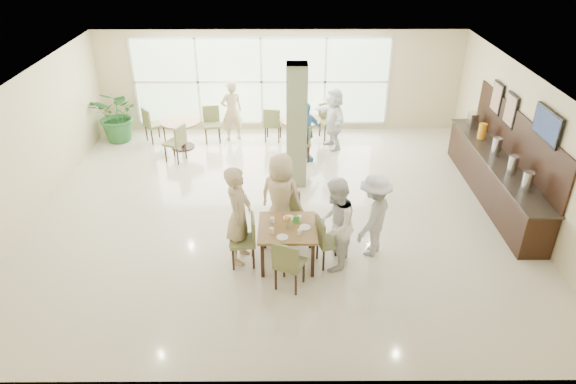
{
  "coord_description": "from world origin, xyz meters",
  "views": [
    {
      "loc": [
        0.16,
        -9.32,
        5.66
      ],
      "look_at": [
        0.2,
        -1.2,
        1.1
      ],
      "focal_mm": 32.0,
      "sensor_mm": 36.0,
      "label": 1
    }
  ],
  "objects_px": {
    "teen_right": "(335,225)",
    "adult_a": "(305,132)",
    "teen_left": "(239,215)",
    "teen_far": "(281,197)",
    "main_table": "(288,231)",
    "buffet_counter": "(495,175)",
    "round_table_left": "(181,128)",
    "adult_b": "(333,119)",
    "adult_standing": "(232,111)",
    "potted_plant": "(118,115)",
    "round_table_right": "(300,125)",
    "teen_standing": "(374,215)"
  },
  "relations": [
    {
      "from": "potted_plant",
      "to": "adult_standing",
      "type": "height_order",
      "value": "adult_standing"
    },
    {
      "from": "round_table_left",
      "to": "round_table_right",
      "type": "xyz_separation_m",
      "value": [
        3.13,
        0.11,
        0.01
      ]
    },
    {
      "from": "round_table_left",
      "to": "teen_right",
      "type": "xyz_separation_m",
      "value": [
        3.59,
        -5.15,
        0.3
      ]
    },
    {
      "from": "main_table",
      "to": "adult_a",
      "type": "bearing_deg",
      "value": 83.99
    },
    {
      "from": "teen_far",
      "to": "main_table",
      "type": "bearing_deg",
      "value": 122.94
    },
    {
      "from": "teen_right",
      "to": "buffet_counter",
      "type": "bearing_deg",
      "value": 139.1
    },
    {
      "from": "main_table",
      "to": "adult_standing",
      "type": "distance_m",
      "value": 5.76
    },
    {
      "from": "potted_plant",
      "to": "teen_left",
      "type": "height_order",
      "value": "teen_left"
    },
    {
      "from": "teen_right",
      "to": "potted_plant",
      "type": "bearing_deg",
      "value": -120.79
    },
    {
      "from": "round_table_left",
      "to": "adult_b",
      "type": "xyz_separation_m",
      "value": [
        3.98,
        -0.0,
        0.25
      ]
    },
    {
      "from": "round_table_right",
      "to": "teen_standing",
      "type": "height_order",
      "value": "teen_standing"
    },
    {
      "from": "adult_standing",
      "to": "teen_far",
      "type": "bearing_deg",
      "value": 82.45
    },
    {
      "from": "round_table_right",
      "to": "adult_b",
      "type": "distance_m",
      "value": 0.89
    },
    {
      "from": "buffet_counter",
      "to": "adult_b",
      "type": "bearing_deg",
      "value": 140.57
    },
    {
      "from": "teen_far",
      "to": "adult_standing",
      "type": "distance_m",
      "value": 4.94
    },
    {
      "from": "round_table_left",
      "to": "potted_plant",
      "type": "distance_m",
      "value": 1.82
    },
    {
      "from": "round_table_left",
      "to": "teen_standing",
      "type": "height_order",
      "value": "teen_standing"
    },
    {
      "from": "main_table",
      "to": "round_table_right",
      "type": "height_order",
      "value": "same"
    },
    {
      "from": "potted_plant",
      "to": "adult_standing",
      "type": "xyz_separation_m",
      "value": [
        3.05,
        0.04,
        0.1
      ]
    },
    {
      "from": "buffet_counter",
      "to": "teen_standing",
      "type": "relative_size",
      "value": 2.93
    },
    {
      "from": "teen_far",
      "to": "teen_right",
      "type": "distance_m",
      "value": 1.31
    },
    {
      "from": "adult_a",
      "to": "adult_standing",
      "type": "distance_m",
      "value": 2.34
    },
    {
      "from": "buffet_counter",
      "to": "teen_standing",
      "type": "distance_m",
      "value": 3.61
    },
    {
      "from": "adult_a",
      "to": "adult_b",
      "type": "relative_size",
      "value": 0.94
    },
    {
      "from": "potted_plant",
      "to": "adult_b",
      "type": "height_order",
      "value": "adult_b"
    },
    {
      "from": "buffet_counter",
      "to": "teen_left",
      "type": "height_order",
      "value": "buffet_counter"
    },
    {
      "from": "round_table_left",
      "to": "adult_b",
      "type": "distance_m",
      "value": 3.99
    },
    {
      "from": "round_table_right",
      "to": "adult_a",
      "type": "bearing_deg",
      "value": -84.52
    },
    {
      "from": "teen_right",
      "to": "adult_a",
      "type": "xyz_separation_m",
      "value": [
        -0.37,
        4.34,
        -0.1
      ]
    },
    {
      "from": "teen_right",
      "to": "adult_b",
      "type": "bearing_deg",
      "value": -168.67
    },
    {
      "from": "teen_left",
      "to": "teen_far",
      "type": "xyz_separation_m",
      "value": [
        0.73,
        0.7,
        -0.05
      ]
    },
    {
      "from": "potted_plant",
      "to": "teen_left",
      "type": "distance_m",
      "value": 6.54
    },
    {
      "from": "round_table_left",
      "to": "adult_b",
      "type": "relative_size",
      "value": 0.65
    },
    {
      "from": "main_table",
      "to": "round_table_right",
      "type": "xyz_separation_m",
      "value": [
        0.36,
        5.15,
        -0.09
      ]
    },
    {
      "from": "round_table_right",
      "to": "main_table",
      "type": "bearing_deg",
      "value": -93.97
    },
    {
      "from": "adult_a",
      "to": "round_table_left",
      "type": "bearing_deg",
      "value": 141.06
    },
    {
      "from": "adult_b",
      "to": "adult_standing",
      "type": "relative_size",
      "value": 0.98
    },
    {
      "from": "potted_plant",
      "to": "teen_right",
      "type": "relative_size",
      "value": 0.84
    },
    {
      "from": "teen_right",
      "to": "round_table_right",
      "type": "bearing_deg",
      "value": -159.27
    },
    {
      "from": "round_table_left",
      "to": "teen_left",
      "type": "height_order",
      "value": "teen_left"
    },
    {
      "from": "round_table_right",
      "to": "teen_far",
      "type": "distance_m",
      "value": 4.38
    },
    {
      "from": "round_table_left",
      "to": "teen_left",
      "type": "xyz_separation_m",
      "value": [
        1.92,
        -4.93,
        0.36
      ]
    },
    {
      "from": "adult_a",
      "to": "adult_b",
      "type": "distance_m",
      "value": 1.11
    },
    {
      "from": "teen_left",
      "to": "adult_a",
      "type": "height_order",
      "value": "teen_left"
    },
    {
      "from": "buffet_counter",
      "to": "teen_left",
      "type": "relative_size",
      "value": 2.54
    },
    {
      "from": "teen_far",
      "to": "adult_a",
      "type": "height_order",
      "value": "teen_far"
    },
    {
      "from": "teen_right",
      "to": "adult_standing",
      "type": "distance_m",
      "value": 6.11
    },
    {
      "from": "buffet_counter",
      "to": "teen_right",
      "type": "relative_size",
      "value": 2.72
    },
    {
      "from": "main_table",
      "to": "teen_left",
      "type": "distance_m",
      "value": 0.9
    },
    {
      "from": "round_table_left",
      "to": "teen_right",
      "type": "height_order",
      "value": "teen_right"
    }
  ]
}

